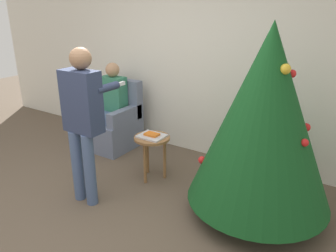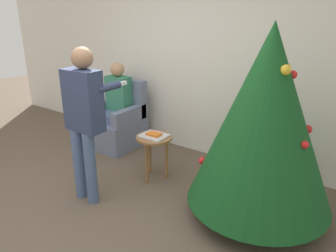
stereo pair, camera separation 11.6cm
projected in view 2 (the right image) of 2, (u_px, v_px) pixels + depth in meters
The scene contains 9 objects.
ground_plane at pixel (73, 226), 3.17m from camera, with size 14.00×14.00×0.00m, color brown.
wall_back at pixel (195, 57), 4.41m from camera, with size 8.00×0.06×2.70m.
christmas_tree at pixel (265, 118), 2.98m from camera, with size 1.38×1.38×1.90m.
armchair at pixel (118, 124), 4.90m from camera, with size 0.67×0.70×0.98m.
person_seated at pixel (115, 102), 4.76m from camera, with size 0.36×0.46×1.25m.
person_standing at pixel (84, 113), 3.32m from camera, with size 0.43×0.57×1.64m.
side_stool at pixel (154, 143), 3.91m from camera, with size 0.43×0.43×0.54m.
laptop at pixel (154, 136), 3.87m from camera, with size 0.31×0.26×0.02m.
book at pixel (154, 134), 3.86m from camera, with size 0.17×0.11×0.02m.
Camera 2 is at (2.28, -1.62, 2.01)m, focal length 35.00 mm.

